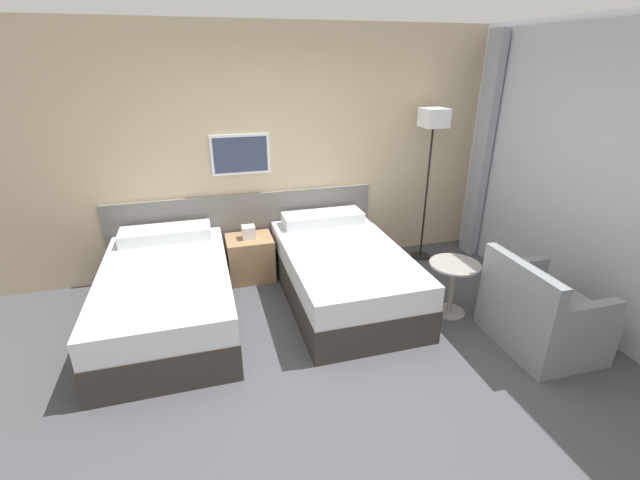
# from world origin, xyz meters

# --- Properties ---
(ground_plane) EXTENTS (16.00, 16.00, 0.00)m
(ground_plane) POSITION_xyz_m (0.00, 0.00, 0.00)
(ground_plane) COLOR #47474C
(wall_headboard) EXTENTS (10.00, 0.10, 2.70)m
(wall_headboard) POSITION_xyz_m (-0.03, 2.12, 1.29)
(wall_headboard) COLOR #C6B28E
(wall_headboard) RESTS_ON ground_plane
(wall_window) EXTENTS (0.21, 4.60, 2.70)m
(wall_window) POSITION_xyz_m (2.44, -0.09, 1.34)
(wall_window) COLOR white
(wall_window) RESTS_ON ground_plane
(bed_near_door) EXTENTS (1.15, 1.96, 0.70)m
(bed_near_door) POSITION_xyz_m (-1.36, 1.09, 0.29)
(bed_near_door) COLOR #332D28
(bed_near_door) RESTS_ON ground_plane
(bed_near_window) EXTENTS (1.15, 1.96, 0.70)m
(bed_near_window) POSITION_xyz_m (0.37, 1.09, 0.29)
(bed_near_window) COLOR #332D28
(bed_near_window) RESTS_ON ground_plane
(nightstand) EXTENTS (0.51, 0.43, 0.63)m
(nightstand) POSITION_xyz_m (-0.50, 1.80, 0.25)
(nightstand) COLOR #9E7A51
(nightstand) RESTS_ON ground_plane
(floor_lamp) EXTENTS (0.27, 0.27, 1.82)m
(floor_lamp) POSITION_xyz_m (1.65, 1.77, 1.57)
(floor_lamp) COLOR black
(floor_lamp) RESTS_ON ground_plane
(side_table) EXTENTS (0.48, 0.48, 0.54)m
(side_table) POSITION_xyz_m (1.30, 0.51, 0.38)
(side_table) COLOR gray
(side_table) RESTS_ON ground_plane
(armchair) EXTENTS (0.72, 0.89, 0.82)m
(armchair) POSITION_xyz_m (1.76, -0.14, 0.28)
(armchair) COLOR gray
(armchair) RESTS_ON ground_plane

